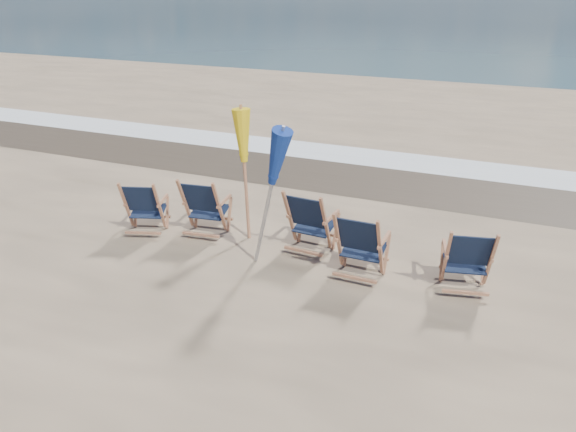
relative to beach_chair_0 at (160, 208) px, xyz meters
name	(u,v)px	position (x,y,z in m)	size (l,w,h in m)	color
surf_foam	(384,159)	(2.47, 5.80, -0.51)	(200.00, 1.40, 0.01)	silver
wet_sand_strip	(368,178)	(2.47, 4.30, -0.51)	(200.00, 2.60, 0.00)	#42362A
beach_chair_0	(160,208)	(0.00, 0.00, 0.00)	(0.65, 0.74, 1.02)	black
beach_chair_1	(220,210)	(1.00, 0.27, 0.03)	(0.70, 0.79, 1.09)	black
beach_chair_2	(326,226)	(2.85, 0.29, 0.04)	(0.71, 0.80, 1.11)	black
beach_chair_3	(380,251)	(3.83, -0.20, 0.04)	(0.71, 0.80, 1.11)	black
beach_chair_4	(491,263)	(5.29, 0.07, 0.01)	(0.67, 0.75, 1.05)	black
umbrella_yellow	(244,143)	(1.37, 0.53, 1.14)	(0.30, 0.30, 2.18)	#A36849
umbrella_blue	(266,155)	(2.17, -0.37, 1.29)	(0.30, 0.30, 2.33)	#A5A5AD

